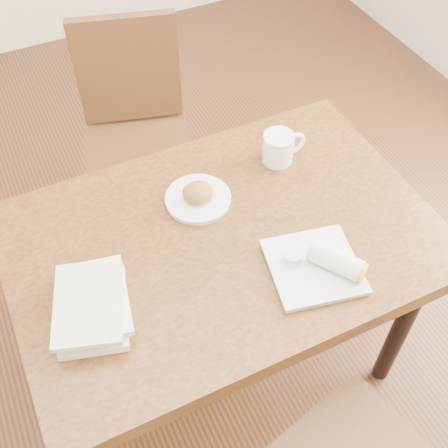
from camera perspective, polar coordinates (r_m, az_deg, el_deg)
name	(u,v)px	position (r m, az deg, el deg)	size (l,w,h in m)	color
ground	(224,358)	(2.25, 0.00, -13.42)	(4.00, 5.00, 0.01)	#472814
table	(224,253)	(1.68, 0.00, -2.94)	(1.22, 0.83, 0.75)	brown
chair_far	(136,124)	(2.30, -8.97, 9.98)	(0.52, 0.52, 0.95)	#4D3016
plate_scone	(198,197)	(1.69, -2.66, 2.79)	(0.20, 0.20, 0.06)	white
coffee_mug	(280,147)	(1.80, 5.66, 7.79)	(0.15, 0.10, 0.10)	white
plate_burrito	(321,265)	(1.54, 9.79, -4.09)	(0.28, 0.28, 0.08)	white
book_stack	(92,305)	(1.47, -13.22, -8.03)	(0.24, 0.29, 0.07)	white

